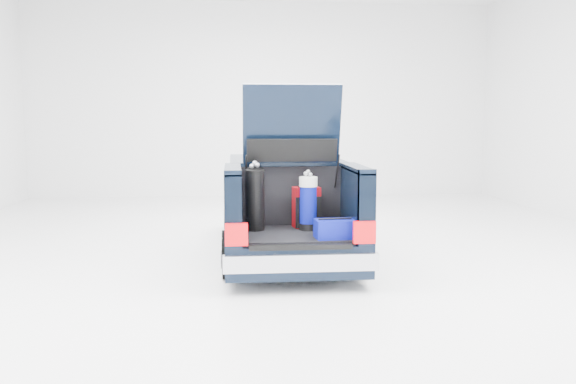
{
  "coord_description": "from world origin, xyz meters",
  "views": [
    {
      "loc": [
        -0.77,
        -8.99,
        2.03
      ],
      "look_at": [
        0.0,
        -0.5,
        1.0
      ],
      "focal_mm": 38.0,
      "sensor_mm": 36.0,
      "label": 1
    }
  ],
  "objects": [
    {
      "name": "car",
      "position": [
        -0.0,
        0.11,
        0.67
      ],
      "size": [
        1.87,
        4.65,
        2.47
      ],
      "color": "black",
      "rests_on": "ground"
    },
    {
      "name": "blue_duffel",
      "position": [
        0.44,
        -1.86,
        0.71
      ],
      "size": [
        0.49,
        0.34,
        0.25
      ],
      "rotation": [
        0.0,
        0.0,
        0.07
      ],
      "color": "#050A7C",
      "rests_on": "car"
    },
    {
      "name": "ground",
      "position": [
        0.0,
        0.0,
        0.0
      ],
      "size": [
        14.0,
        14.0,
        0.0
      ],
      "primitive_type": "plane",
      "color": "white",
      "rests_on": "ground"
    },
    {
      "name": "red_suitcase",
      "position": [
        0.19,
        -1.1,
        0.87
      ],
      "size": [
        0.37,
        0.27,
        0.56
      ],
      "rotation": [
        0.0,
        0.0,
        0.16
      ],
      "color": "#700309",
      "rests_on": "car"
    },
    {
      "name": "black_golf_bag",
      "position": [
        -0.49,
        -1.28,
        1.0
      ],
      "size": [
        0.26,
        0.33,
        0.89
      ],
      "rotation": [
        0.0,
        0.0,
        -0.05
      ],
      "color": "black",
      "rests_on": "car"
    },
    {
      "name": "blue_golf_bag",
      "position": [
        0.19,
        -1.3,
        0.95
      ],
      "size": [
        0.3,
        0.3,
        0.78
      ],
      "rotation": [
        0.0,
        0.0,
        0.37
      ],
      "color": "black",
      "rests_on": "car"
    }
  ]
}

